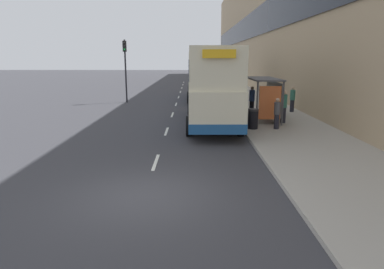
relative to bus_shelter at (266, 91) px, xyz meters
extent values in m
plane|color=#38383D|center=(-5.77, -11.28, -1.88)|extent=(220.00, 220.00, 0.00)
cube|color=#A39E93|center=(0.73, 27.22, -1.81)|extent=(5.00, 93.00, 0.14)
cube|color=tan|center=(4.73, 27.22, 6.96)|extent=(3.00, 93.00, 17.68)
cube|color=black|center=(3.19, 27.22, 6.08)|extent=(0.12, 89.28, 3.18)
cube|color=silver|center=(-5.77, -8.09, -1.87)|extent=(0.12, 2.00, 0.01)
cube|color=silver|center=(-5.77, -2.59, -1.87)|extent=(0.12, 2.00, 0.01)
cube|color=silver|center=(-5.77, 2.91, -1.87)|extent=(0.12, 2.00, 0.01)
cube|color=silver|center=(-5.77, 8.40, -1.87)|extent=(0.12, 2.00, 0.01)
cube|color=silver|center=(-5.77, 13.90, -1.87)|extent=(0.12, 2.00, 0.01)
cube|color=silver|center=(-5.77, 19.40, -1.87)|extent=(0.12, 2.00, 0.01)
cube|color=silver|center=(-5.77, 24.90, -1.87)|extent=(0.12, 2.00, 0.01)
cube|color=silver|center=(-5.77, 30.40, -1.87)|extent=(0.12, 2.00, 0.01)
cube|color=silver|center=(-5.77, 35.89, -1.87)|extent=(0.12, 2.00, 0.01)
cube|color=#4C4C51|center=(-0.17, 0.35, 0.70)|extent=(1.60, 4.20, 0.08)
cylinder|color=#4C4C51|center=(-0.87, -1.65, -0.54)|extent=(0.10, 0.10, 2.40)
cylinder|color=#4C4C51|center=(-0.87, 2.35, -0.54)|extent=(0.10, 0.10, 2.40)
cylinder|color=#4C4C51|center=(0.53, -1.65, -0.54)|extent=(0.10, 0.10, 2.40)
cylinder|color=#4C4C51|center=(0.53, 2.35, -0.54)|extent=(0.10, 0.10, 2.40)
cube|color=#99A8B2|center=(0.50, 0.35, -0.42)|extent=(0.04, 3.68, 1.92)
cube|color=#D86633|center=(-0.17, -1.59, -0.49)|extent=(1.19, 0.10, 1.82)
cube|color=maroon|center=(0.07, 0.35, -1.29)|extent=(0.36, 2.80, 0.08)
cube|color=beige|center=(-3.30, -0.55, -0.45)|extent=(2.55, 10.14, 1.85)
cube|color=beige|center=(-3.30, -0.55, 1.45)|extent=(2.50, 9.84, 1.95)
cube|color=#1E518C|center=(-3.30, -0.55, -1.15)|extent=(2.58, 10.19, 0.45)
cube|color=#2D3847|center=(-3.30, -0.55, -0.08)|extent=(2.58, 9.54, 0.81)
cube|color=#2D3847|center=(-3.30, -0.55, 1.35)|extent=(2.55, 9.54, 0.94)
cube|color=yellow|center=(-3.30, -5.60, 2.07)|extent=(1.40, 0.08, 0.36)
cylinder|color=black|center=(-4.57, 2.90, -1.38)|extent=(0.30, 1.00, 1.00)
cylinder|color=black|center=(-2.02, 2.90, -1.38)|extent=(0.30, 1.00, 1.00)
cylinder|color=black|center=(-4.57, -3.69, -1.38)|extent=(0.30, 1.00, 1.00)
cylinder|color=black|center=(-2.02, -3.69, -1.38)|extent=(0.30, 1.00, 1.00)
cube|color=beige|center=(-3.43, 12.24, -0.45)|extent=(2.55, 10.57, 1.85)
cube|color=beige|center=(-3.43, 12.24, 1.45)|extent=(2.50, 10.25, 1.95)
cube|color=#1E518C|center=(-3.43, 12.24, -1.15)|extent=(2.58, 10.62, 0.45)
cube|color=#2D3847|center=(-3.43, 12.24, -0.08)|extent=(2.58, 9.94, 0.81)
cube|color=#2D3847|center=(-3.43, 12.24, 1.35)|extent=(2.55, 9.94, 0.94)
cube|color=yellow|center=(-3.43, 6.98, 2.07)|extent=(1.40, 0.08, 0.36)
cylinder|color=black|center=(-4.70, 15.83, -1.38)|extent=(0.30, 1.00, 1.00)
cylinder|color=black|center=(-2.15, 15.83, -1.38)|extent=(0.30, 1.00, 1.00)
cylinder|color=black|center=(-4.70, 8.96, -1.38)|extent=(0.30, 1.00, 1.00)
cylinder|color=black|center=(-2.15, 8.96, -1.38)|extent=(0.30, 1.00, 1.00)
cube|color=#B7B799|center=(-3.43, 53.05, -1.15)|extent=(1.70, 4.00, 0.85)
cube|color=#2D3847|center=(-3.43, 52.85, -0.38)|extent=(1.50, 1.92, 0.69)
cylinder|color=black|center=(-4.28, 54.29, -1.58)|extent=(0.20, 0.60, 0.60)
cylinder|color=black|center=(-2.57, 54.29, -1.58)|extent=(0.20, 0.60, 0.60)
cylinder|color=black|center=(-4.28, 51.81, -1.58)|extent=(0.20, 0.60, 0.60)
cylinder|color=black|center=(-2.57, 51.81, -1.58)|extent=(0.20, 0.60, 0.60)
cylinder|color=#23232D|center=(2.50, 3.30, -1.32)|extent=(0.28, 0.28, 0.83)
cylinder|color=#337260|center=(2.50, 3.30, -0.56)|extent=(0.34, 0.34, 0.69)
sphere|color=tan|center=(2.50, 3.30, -0.11)|extent=(0.22, 0.22, 0.22)
cylinder|color=#23232D|center=(-0.47, 2.28, -1.30)|extent=(0.30, 0.30, 0.87)
cylinder|color=navy|center=(-0.47, 2.28, -0.50)|extent=(0.36, 0.36, 0.73)
sphere|color=tan|center=(-0.47, 2.28, -0.01)|extent=(0.24, 0.24, 0.24)
cylinder|color=#23232D|center=(1.27, 1.75, -1.35)|extent=(0.27, 0.27, 0.78)
cylinder|color=#997F51|center=(1.27, 1.75, -0.63)|extent=(0.33, 0.33, 0.65)
sphere|color=tan|center=(1.27, 1.75, -0.20)|extent=(0.21, 0.21, 0.21)
cylinder|color=#23232D|center=(0.79, -0.87, -1.29)|extent=(0.30, 0.30, 0.89)
cylinder|color=#337260|center=(0.79, -0.87, -0.48)|extent=(0.37, 0.37, 0.74)
sphere|color=tan|center=(0.79, -0.87, 0.01)|extent=(0.24, 0.24, 0.24)
cylinder|color=#23232D|center=(0.01, -2.59, -1.35)|extent=(0.26, 0.26, 0.77)
cylinder|color=#4C4C51|center=(0.01, -2.59, -0.64)|extent=(0.32, 0.32, 0.64)
sphere|color=tan|center=(0.01, -2.59, -0.22)|extent=(0.21, 0.21, 0.21)
cylinder|color=black|center=(-1.22, -2.54, -1.26)|extent=(0.52, 0.52, 0.95)
cylinder|color=#2D2D33|center=(-1.22, -2.54, -0.74)|extent=(0.55, 0.55, 0.10)
cylinder|color=black|center=(-10.17, 9.83, 0.79)|extent=(0.14, 0.14, 5.33)
cube|color=black|center=(-10.17, 9.78, 2.91)|extent=(0.30, 0.24, 0.90)
sphere|color=#2D2D2D|center=(-10.17, 9.66, 3.18)|extent=(0.16, 0.16, 0.16)
sphere|color=#2D2D2D|center=(-10.17, 9.66, 2.91)|extent=(0.16, 0.16, 0.16)
sphere|color=#19D84C|center=(-10.17, 9.66, 2.64)|extent=(0.16, 0.16, 0.16)
camera|label=1|loc=(-4.43, -20.21, 1.87)|focal=32.00mm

